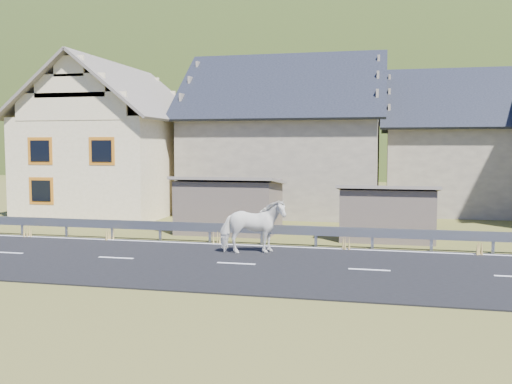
# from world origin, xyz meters

# --- Properties ---
(ground) EXTENTS (160.00, 160.00, 0.00)m
(ground) POSITION_xyz_m (0.00, 0.00, 0.00)
(ground) COLOR #434718
(ground) RESTS_ON ground
(road) EXTENTS (60.00, 7.00, 0.04)m
(road) POSITION_xyz_m (0.00, 0.00, 0.02)
(road) COLOR black
(road) RESTS_ON ground
(lane_markings) EXTENTS (60.00, 6.60, 0.01)m
(lane_markings) POSITION_xyz_m (0.00, 0.00, 0.04)
(lane_markings) COLOR silver
(lane_markings) RESTS_ON road
(guardrail) EXTENTS (28.10, 0.09, 0.75)m
(guardrail) POSITION_xyz_m (-0.00, 3.68, 0.56)
(guardrail) COLOR #93969B
(guardrail) RESTS_ON ground
(shed_left) EXTENTS (4.30, 3.30, 2.40)m
(shed_left) POSITION_xyz_m (-2.00, 6.50, 1.10)
(shed_left) COLOR #706052
(shed_left) RESTS_ON ground
(shed_right) EXTENTS (3.80, 2.90, 2.20)m
(shed_right) POSITION_xyz_m (4.50, 6.00, 1.00)
(shed_right) COLOR #706052
(shed_right) RESTS_ON ground
(house_cream) EXTENTS (7.80, 9.80, 8.30)m
(house_cream) POSITION_xyz_m (-10.00, 12.00, 4.36)
(house_cream) COLOR #FFE9BB
(house_cream) RESTS_ON ground
(house_stone_a) EXTENTS (10.80, 9.80, 8.90)m
(house_stone_a) POSITION_xyz_m (-1.00, 15.00, 4.63)
(house_stone_a) COLOR #9F947B
(house_stone_a) RESTS_ON ground
(house_stone_b) EXTENTS (9.80, 8.80, 8.10)m
(house_stone_b) POSITION_xyz_m (9.00, 17.00, 4.24)
(house_stone_b) COLOR #9F947B
(house_stone_b) RESTS_ON ground
(mountain) EXTENTS (440.00, 280.00, 260.00)m
(mountain) POSITION_xyz_m (5.00, 180.00, -20.00)
(mountain) COLOR #263815
(mountain) RESTS_ON ground
(conifer_patch) EXTENTS (76.00, 50.00, 28.00)m
(conifer_patch) POSITION_xyz_m (-55.00, 110.00, 6.00)
(conifer_patch) COLOR black
(conifer_patch) RESTS_ON ground
(horse) EXTENTS (1.60, 2.34, 1.81)m
(horse) POSITION_xyz_m (0.11, 1.76, 0.95)
(horse) COLOR white
(horse) RESTS_ON road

